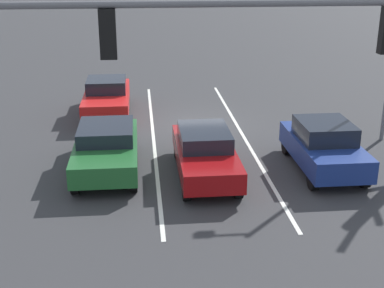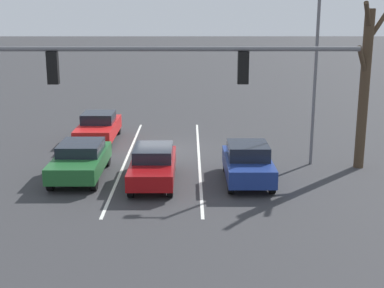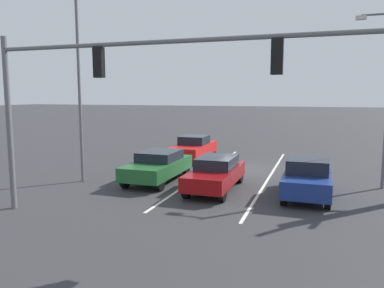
{
  "view_description": "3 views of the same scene",
  "coord_description": "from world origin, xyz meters",
  "views": [
    {
      "loc": [
        2.16,
        20.54,
        6.65
      ],
      "look_at": [
        0.68,
        5.9,
        1.31
      ],
      "focal_mm": 50.0,
      "sensor_mm": 36.0,
      "label": 1
    },
    {
      "loc": [
        -1.28,
        25.85,
        6.78
      ],
      "look_at": [
        -1.36,
        5.93,
        1.79
      ],
      "focal_mm": 50.0,
      "sensor_mm": 36.0,
      "label": 2
    },
    {
      "loc": [
        -3.99,
        20.68,
        4.12
      ],
      "look_at": [
        0.86,
        6.46,
        2.16
      ],
      "focal_mm": 35.0,
      "sensor_mm": 36.0,
      "label": 3
    }
  ],
  "objects": [
    {
      "name": "street_lamp_left_shoulder",
      "position": [
        -6.6,
        2.54,
        4.4
      ],
      "size": [
        1.54,
        0.24,
        7.69
      ],
      "color": "slate",
      "rests_on": "ground_plane"
    },
    {
      "name": "car_red_rightlane_second",
      "position": [
        3.56,
        -1.75,
        0.78
      ],
      "size": [
        1.85,
        4.7,
        1.54
      ],
      "color": "red",
      "rests_on": "ground_plane"
    },
    {
      "name": "car_maroon_midlane_front",
      "position": [
        0.21,
        5.16,
        0.76
      ],
      "size": [
        1.73,
        4.56,
        1.44
      ],
      "color": "maroon",
      "rests_on": "ground_plane"
    },
    {
      "name": "traffic_signal_gantry",
      "position": [
        2.4,
        10.17,
        4.6
      ],
      "size": [
        12.82,
        0.37,
        6.15
      ],
      "color": "slate",
      "rests_on": "ground_plane"
    },
    {
      "name": "lane_stripe_left_divider",
      "position": [
        -1.71,
        1.59,
        0.01
      ],
      "size": [
        0.12,
        15.18,
        0.01
      ],
      "primitive_type": "cube",
      "color": "silver",
      "rests_on": "ground_plane"
    },
    {
      "name": "lane_stripe_center_divider",
      "position": [
        1.71,
        1.59,
        0.01
      ],
      "size": [
        0.12,
        15.18,
        0.01
      ],
      "primitive_type": "cube",
      "color": "silver",
      "rests_on": "ground_plane"
    },
    {
      "name": "bare_tree_near",
      "position": [
        -8.79,
        3.05,
        3.79
      ],
      "size": [
        1.86,
        2.06,
        7.22
      ],
      "color": "#423323",
      "rests_on": "ground_plane"
    },
    {
      "name": "car_darkgreen_rightlane_front",
      "position": [
        3.27,
        4.45,
        0.77
      ],
      "size": [
        1.94,
        4.55,
        1.44
      ],
      "color": "#1E5928",
      "rests_on": "ground_plane"
    },
    {
      "name": "car_navy_leftlane_front",
      "position": [
        -3.62,
        5.09,
        0.8
      ],
      "size": [
        1.82,
        4.07,
        1.58
      ],
      "color": "navy",
      "rests_on": "ground_plane"
    },
    {
      "name": "ground_plane",
      "position": [
        0.0,
        0.0,
        0.0
      ],
      "size": [
        240.0,
        240.0,
        0.0
      ],
      "primitive_type": "plane",
      "color": "#333335"
    }
  ]
}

